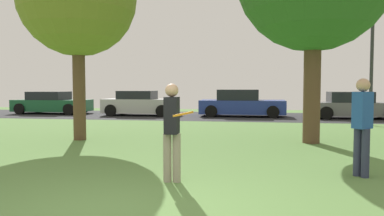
# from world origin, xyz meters

# --- Properties ---
(ground_plane) EXTENTS (44.00, 44.00, 0.00)m
(ground_plane) POSITION_xyz_m (0.00, 0.00, 0.00)
(ground_plane) COLOR #5B8442
(road_strip) EXTENTS (44.00, 6.40, 0.01)m
(road_strip) POSITION_xyz_m (0.00, 16.00, 0.00)
(road_strip) COLOR #28282B
(road_strip) RESTS_ON ground_plane
(person_catcher) EXTENTS (0.39, 0.38, 1.77)m
(person_catcher) POSITION_xyz_m (3.63, 2.64, 0.99)
(person_catcher) COLOR #2D334C
(person_catcher) RESTS_ON ground_plane
(person_bystander) EXTENTS (0.30, 0.33, 1.67)m
(person_bystander) POSITION_xyz_m (0.35, 1.72, 0.92)
(person_bystander) COLOR gray
(person_bystander) RESTS_ON ground_plane
(frisbee_disc) EXTENTS (0.29, 0.29, 0.08)m
(frisbee_disc) POSITION_xyz_m (0.82, 0.25, 1.27)
(frisbee_disc) COLOR orange
(parked_car_green) EXTENTS (4.36, 2.11, 1.31)m
(parked_car_green) POSITION_xyz_m (-10.22, 16.27, 0.61)
(parked_car_green) COLOR #195633
(parked_car_green) RESTS_ON ground_plane
(parked_car_silver) EXTENTS (4.08, 2.01, 1.38)m
(parked_car_silver) POSITION_xyz_m (-4.60, 15.79, 0.64)
(parked_car_silver) COLOR #B7B7BC
(parked_car_silver) RESTS_ON ground_plane
(parked_car_blue) EXTENTS (4.52, 2.08, 1.45)m
(parked_car_blue) POSITION_xyz_m (1.01, 16.02, 0.66)
(parked_car_blue) COLOR #233893
(parked_car_blue) RESTS_ON ground_plane
(parked_car_grey) EXTENTS (4.25, 1.95, 1.35)m
(parked_car_grey) POSITION_xyz_m (6.63, 15.62, 0.62)
(parked_car_grey) COLOR slate
(parked_car_grey) RESTS_ON ground_plane
(street_lamp_post) EXTENTS (0.14, 0.14, 4.50)m
(street_lamp_post) POSITION_xyz_m (6.48, 12.20, 2.25)
(street_lamp_post) COLOR #2D2D33
(street_lamp_post) RESTS_ON ground_plane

